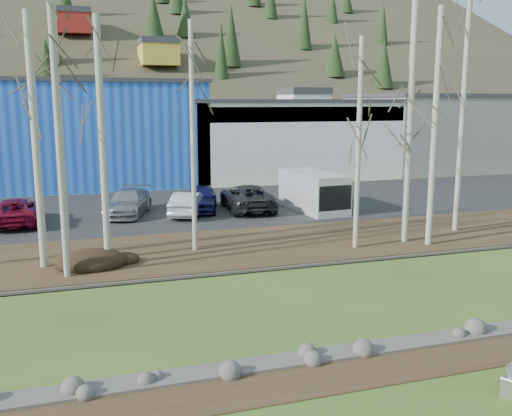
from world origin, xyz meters
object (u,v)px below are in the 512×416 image
object	(u,v)px
car_1	(16,212)
car_2	(128,202)
car_3	(201,198)
car_5	(247,197)
car_4	(188,204)
van_white	(315,192)

from	to	relation	value
car_1	car_2	world-z (taller)	car_2
car_3	car_5	xyz separation A→B (m)	(2.71, -0.62, 0.01)
car_3	car_4	size ratio (longest dim) A/B	1.08
car_1	van_white	size ratio (longest dim) A/B	0.94
car_2	car_3	distance (m)	4.31
car_2	car_4	distance (m)	3.53
car_2	van_white	world-z (taller)	van_white
car_4	van_white	bearing A→B (deg)	-163.43
car_3	van_white	bearing A→B (deg)	-2.93
car_5	van_white	world-z (taller)	van_white
car_1	car_5	distance (m)	12.97
car_2	van_white	bearing A→B (deg)	7.78
car_5	van_white	bearing A→B (deg)	162.72
car_2	van_white	size ratio (longest dim) A/B	0.93
car_1	van_white	distance (m)	16.84
car_5	car_4	bearing A→B (deg)	11.95
van_white	car_4	bearing A→B (deg)	168.27
car_1	car_4	bearing A→B (deg)	177.06
car_3	van_white	size ratio (longest dim) A/B	0.84
car_4	car_3	bearing A→B (deg)	-107.07
car_1	car_3	size ratio (longest dim) A/B	1.12
car_2	car_3	bearing A→B (deg)	18.28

